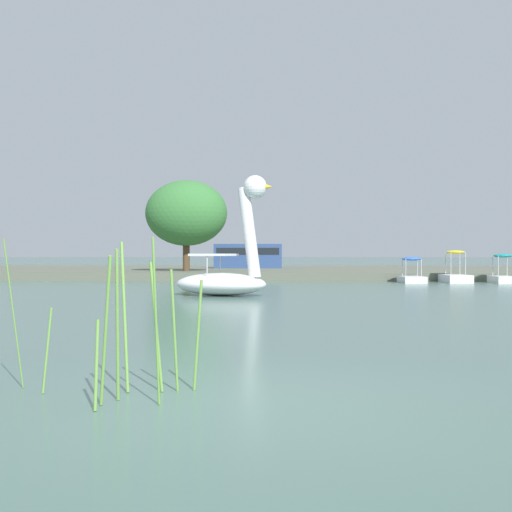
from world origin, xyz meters
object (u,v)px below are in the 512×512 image
(parked_van, at_px, (248,255))
(pedal_boat_teal, at_px, (503,274))
(tree_broadleaf_left, at_px, (186,213))
(pedal_boat_blue, at_px, (412,275))
(swan_boat, at_px, (227,269))
(pedal_boat_yellow, at_px, (455,274))

(parked_van, bearing_deg, pedal_boat_teal, -46.77)
(tree_broadleaf_left, distance_m, parked_van, 9.55)
(pedal_boat_blue, xyz_separation_m, tree_broadleaf_left, (-12.11, 5.53, 3.44))
(pedal_boat_teal, bearing_deg, pedal_boat_blue, 179.38)
(pedal_boat_blue, distance_m, tree_broadleaf_left, 13.75)
(swan_boat, xyz_separation_m, pedal_boat_blue, (8.25, 10.58, -0.53))
(tree_broadleaf_left, xyz_separation_m, parked_van, (3.14, 8.68, -2.47))
(swan_boat, bearing_deg, tree_broadleaf_left, 103.45)
(pedal_boat_blue, bearing_deg, pedal_boat_teal, -0.62)
(pedal_boat_yellow, bearing_deg, swan_boat, -133.86)
(pedal_boat_yellow, relative_size, pedal_boat_teal, 1.23)
(swan_boat, height_order, pedal_boat_teal, swan_boat)
(pedal_boat_blue, height_order, parked_van, parked_van)
(pedal_boat_yellow, bearing_deg, pedal_boat_blue, -171.80)
(pedal_boat_yellow, distance_m, tree_broadleaf_left, 15.62)
(pedal_boat_blue, xyz_separation_m, pedal_boat_yellow, (2.22, 0.32, 0.04))
(swan_boat, bearing_deg, pedal_boat_teal, 39.70)
(pedal_boat_yellow, bearing_deg, tree_broadleaf_left, 160.01)
(pedal_boat_teal, bearing_deg, swan_boat, -140.30)
(pedal_boat_blue, relative_size, tree_broadleaf_left, 0.36)
(swan_boat, height_order, tree_broadleaf_left, tree_broadleaf_left)
(swan_boat, distance_m, pedal_boat_teal, 16.50)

